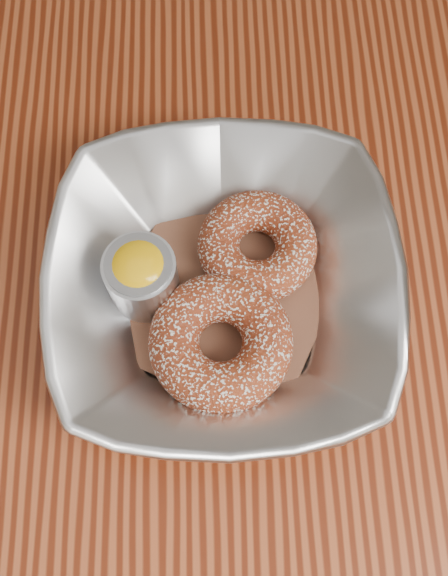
{
  "coord_description": "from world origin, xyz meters",
  "views": [
    {
      "loc": [
        0.03,
        -0.11,
        1.22
      ],
      "look_at": [
        0.04,
        0.06,
        0.78
      ],
      "focal_mm": 42.0,
      "sensor_mm": 36.0,
      "label": 1
    }
  ],
  "objects_px": {
    "serving_bowl": "(224,288)",
    "ramekin": "(142,276)",
    "donut_front": "(221,342)",
    "table": "(182,410)",
    "donut_back": "(257,246)"
  },
  "relations": [
    {
      "from": "serving_bowl",
      "to": "ramekin",
      "type": "xyz_separation_m",
      "value": [
        -0.06,
        0.01,
        0.01
      ]
    },
    {
      "from": "donut_front",
      "to": "ramekin",
      "type": "relative_size",
      "value": 1.75
    },
    {
      "from": "table",
      "to": "donut_back",
      "type": "xyz_separation_m",
      "value": [
        0.06,
        0.09,
        0.12
      ]
    },
    {
      "from": "donut_back",
      "to": "donut_front",
      "type": "xyz_separation_m",
      "value": [
        -0.03,
        -0.07,
        0.0
      ]
    },
    {
      "from": "ramekin",
      "to": "donut_front",
      "type": "bearing_deg",
      "value": -40.6
    },
    {
      "from": "table",
      "to": "ramekin",
      "type": "height_order",
      "value": "ramekin"
    },
    {
      "from": "serving_bowl",
      "to": "donut_front",
      "type": "height_order",
      "value": "serving_bowl"
    },
    {
      "from": "serving_bowl",
      "to": "ramekin",
      "type": "height_order",
      "value": "ramekin"
    },
    {
      "from": "donut_back",
      "to": "ramekin",
      "type": "relative_size",
      "value": 1.53
    },
    {
      "from": "table",
      "to": "ramekin",
      "type": "relative_size",
      "value": 21.11
    },
    {
      "from": "donut_front",
      "to": "table",
      "type": "bearing_deg",
      "value": -146.17
    },
    {
      "from": "donut_back",
      "to": "donut_front",
      "type": "height_order",
      "value": "donut_front"
    },
    {
      "from": "donut_front",
      "to": "ramekin",
      "type": "bearing_deg",
      "value": 139.4
    },
    {
      "from": "table",
      "to": "serving_bowl",
      "type": "relative_size",
      "value": 4.9
    },
    {
      "from": "donut_back",
      "to": "ramekin",
      "type": "distance_m",
      "value": 0.09
    }
  ]
}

